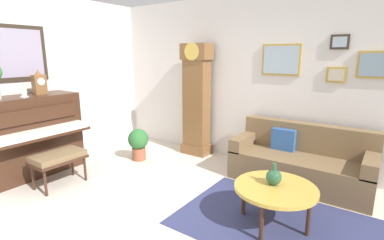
# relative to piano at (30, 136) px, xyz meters

# --- Properties ---
(ground_plane) EXTENTS (6.40, 6.00, 0.10)m
(ground_plane) POSITION_rel_piano_xyz_m (2.23, 0.15, -0.67)
(ground_plane) COLOR beige
(wall_left) EXTENTS (0.13, 4.90, 2.80)m
(wall_left) POSITION_rel_piano_xyz_m (-0.37, 0.14, 0.79)
(wall_left) COLOR silver
(wall_left) RESTS_ON ground_plane
(wall_back) EXTENTS (5.30, 0.13, 2.80)m
(wall_back) POSITION_rel_piano_xyz_m (2.25, 2.54, 0.78)
(wall_back) COLOR silver
(wall_back) RESTS_ON ground_plane
(area_rug) EXTENTS (2.10, 1.50, 0.01)m
(area_rug) POSITION_rel_piano_xyz_m (3.58, 0.84, -0.62)
(area_rug) COLOR navy
(area_rug) RESTS_ON ground_plane
(piano) EXTENTS (0.87, 1.44, 1.23)m
(piano) POSITION_rel_piano_xyz_m (0.00, 0.00, 0.00)
(piano) COLOR #3D2316
(piano) RESTS_ON ground_plane
(piano_bench) EXTENTS (0.42, 0.70, 0.48)m
(piano_bench) POSITION_rel_piano_xyz_m (0.72, 0.01, -0.21)
(piano_bench) COLOR #3D2316
(piano_bench) RESTS_ON ground_plane
(grandfather_clock) EXTENTS (0.52, 0.34, 2.03)m
(grandfather_clock) POSITION_rel_piano_xyz_m (1.55, 2.26, 0.34)
(grandfather_clock) COLOR brown
(grandfather_clock) RESTS_ON ground_plane
(couch) EXTENTS (1.90, 0.80, 0.84)m
(couch) POSITION_rel_piano_xyz_m (3.50, 2.07, -0.31)
(couch) COLOR brown
(couch) RESTS_ON ground_plane
(coffee_table) EXTENTS (0.88, 0.88, 0.45)m
(coffee_table) POSITION_rel_piano_xyz_m (3.57, 0.80, -0.20)
(coffee_table) COLOR gold
(coffee_table) RESTS_ON ground_plane
(mantel_clock) EXTENTS (0.13, 0.18, 0.38)m
(mantel_clock) POSITION_rel_piano_xyz_m (0.00, 0.24, 0.78)
(mantel_clock) COLOR brown
(mantel_clock) RESTS_ON piano
(teacup) EXTENTS (0.12, 0.12, 0.06)m
(teacup) POSITION_rel_piano_xyz_m (0.10, -0.05, 0.63)
(teacup) COLOR white
(teacup) RESTS_ON piano
(green_jug) EXTENTS (0.17, 0.17, 0.24)m
(green_jug) POSITION_rel_piano_xyz_m (3.53, 0.83, -0.08)
(green_jug) COLOR #234C33
(green_jug) RESTS_ON coffee_table
(potted_plant) EXTENTS (0.36, 0.36, 0.56)m
(potted_plant) POSITION_rel_piano_xyz_m (0.90, 1.39, -0.30)
(potted_plant) COLOR #935138
(potted_plant) RESTS_ON ground_plane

